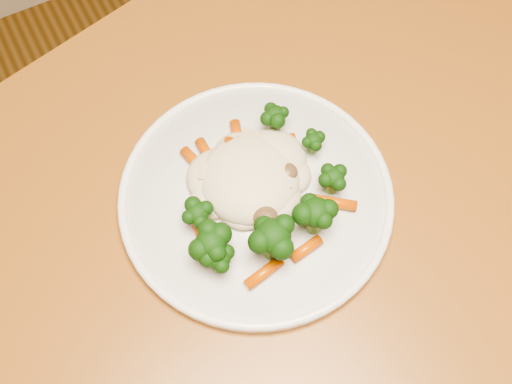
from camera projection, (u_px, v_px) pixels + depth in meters
dining_table at (251, 322)px, 0.74m from camera, size 1.37×1.08×0.75m
plate at (256, 198)px, 0.70m from camera, size 0.30×0.30×0.01m
meal at (257, 194)px, 0.67m from camera, size 0.19×0.19×0.05m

